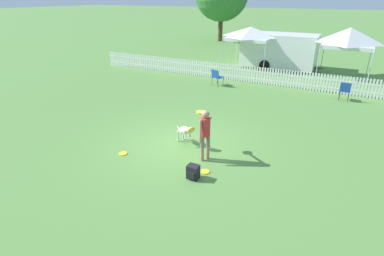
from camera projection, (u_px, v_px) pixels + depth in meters
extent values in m
plane|color=#5B8C42|center=(180.00, 144.00, 9.98)|extent=(240.00, 240.00, 0.00)
cylinder|color=tan|center=(202.00, 154.00, 8.92)|extent=(0.11, 0.11, 0.44)
cylinder|color=#7A705B|center=(202.00, 142.00, 8.75)|extent=(0.12, 0.12, 0.36)
cylinder|color=tan|center=(208.00, 152.00, 9.01)|extent=(0.11, 0.11, 0.44)
cylinder|color=#7A705B|center=(208.00, 140.00, 8.85)|extent=(0.12, 0.12, 0.36)
cylinder|color=red|center=(205.00, 127.00, 8.62)|extent=(0.39, 0.39, 0.55)
sphere|color=tan|center=(206.00, 114.00, 8.46)|extent=(0.22, 0.22, 0.22)
cylinder|color=tan|center=(200.00, 132.00, 8.51)|extent=(0.15, 0.21, 0.67)
cylinder|color=tan|center=(205.00, 115.00, 8.88)|extent=(0.58, 0.47, 0.14)
cylinder|color=yellow|center=(200.00, 113.00, 9.18)|extent=(0.26, 0.26, 0.02)
cylinder|color=yellow|center=(200.00, 112.00, 9.17)|extent=(0.26, 0.26, 0.02)
ellipsoid|color=beige|center=(184.00, 130.00, 9.85)|extent=(0.68, 0.57, 0.45)
ellipsoid|color=silver|center=(184.00, 132.00, 9.88)|extent=(0.36, 0.31, 0.21)
sphere|color=beige|center=(190.00, 130.00, 9.51)|extent=(0.18, 0.18, 0.18)
cone|color=beige|center=(191.00, 130.00, 9.43)|extent=(0.19, 0.17, 0.14)
cylinder|color=yellow|center=(191.00, 130.00, 9.43)|extent=(0.24, 0.28, 0.25)
cone|color=beige|center=(191.00, 127.00, 9.53)|extent=(0.06, 0.06, 0.08)
cone|color=beige|center=(188.00, 128.00, 9.48)|extent=(0.06, 0.06, 0.08)
cylinder|color=silver|center=(183.00, 135.00, 10.22)|extent=(0.06, 0.06, 0.37)
cylinder|color=silver|center=(178.00, 136.00, 10.13)|extent=(0.06, 0.06, 0.37)
cylinder|color=silver|center=(189.00, 133.00, 9.77)|extent=(0.18, 0.14, 0.29)
cylinder|color=silver|center=(185.00, 134.00, 9.68)|extent=(0.18, 0.14, 0.29)
cone|color=beige|center=(178.00, 127.00, 10.21)|extent=(0.27, 0.20, 0.20)
cylinder|color=yellow|center=(205.00, 172.00, 8.41)|extent=(0.26, 0.26, 0.02)
cylinder|color=yellow|center=(123.00, 154.00, 9.37)|extent=(0.26, 0.26, 0.02)
cube|color=black|center=(193.00, 172.00, 8.05)|extent=(0.31, 0.25, 0.40)
cube|color=black|center=(191.00, 176.00, 7.95)|extent=(0.22, 0.04, 0.20)
cube|color=white|center=(255.00, 79.00, 16.73)|extent=(21.07, 0.04, 0.06)
cube|color=white|center=(256.00, 72.00, 16.57)|extent=(21.07, 0.04, 0.06)
cube|color=white|center=(111.00, 59.00, 21.09)|extent=(0.09, 0.02, 0.95)
cube|color=white|center=(112.00, 59.00, 21.03)|extent=(0.09, 0.02, 0.95)
cube|color=white|center=(114.00, 59.00, 20.97)|extent=(0.09, 0.02, 0.95)
cube|color=white|center=(116.00, 59.00, 20.91)|extent=(0.09, 0.02, 0.95)
cube|color=white|center=(117.00, 59.00, 20.85)|extent=(0.09, 0.02, 0.95)
cube|color=white|center=(119.00, 59.00, 20.78)|extent=(0.09, 0.02, 0.95)
cube|color=white|center=(121.00, 60.00, 20.72)|extent=(0.09, 0.02, 0.95)
cube|color=white|center=(122.00, 60.00, 20.66)|extent=(0.09, 0.02, 0.95)
cube|color=white|center=(124.00, 60.00, 20.60)|extent=(0.09, 0.02, 0.95)
cube|color=white|center=(125.00, 60.00, 20.54)|extent=(0.09, 0.02, 0.95)
cube|color=white|center=(127.00, 60.00, 20.48)|extent=(0.09, 0.02, 0.95)
cube|color=white|center=(129.00, 61.00, 20.42)|extent=(0.09, 0.02, 0.95)
cube|color=white|center=(130.00, 61.00, 20.36)|extent=(0.09, 0.02, 0.95)
cube|color=white|center=(132.00, 61.00, 20.30)|extent=(0.09, 0.02, 0.95)
cube|color=white|center=(134.00, 61.00, 20.23)|extent=(0.09, 0.02, 0.95)
cube|color=white|center=(136.00, 61.00, 20.17)|extent=(0.09, 0.02, 0.95)
cube|color=white|center=(137.00, 62.00, 20.11)|extent=(0.09, 0.02, 0.95)
cube|color=white|center=(139.00, 62.00, 20.05)|extent=(0.09, 0.02, 0.95)
cube|color=white|center=(141.00, 62.00, 19.99)|extent=(0.09, 0.02, 0.95)
cube|color=white|center=(143.00, 62.00, 19.93)|extent=(0.09, 0.02, 0.95)
cube|color=white|center=(144.00, 62.00, 19.87)|extent=(0.09, 0.02, 0.95)
cube|color=white|center=(146.00, 63.00, 19.81)|extent=(0.09, 0.02, 0.95)
cube|color=white|center=(148.00, 63.00, 19.75)|extent=(0.09, 0.02, 0.95)
cube|color=white|center=(150.00, 63.00, 19.68)|extent=(0.09, 0.02, 0.95)
cube|color=white|center=(152.00, 63.00, 19.62)|extent=(0.09, 0.02, 0.95)
cube|color=white|center=(153.00, 63.00, 19.56)|extent=(0.09, 0.02, 0.95)
cube|color=white|center=(155.00, 64.00, 19.50)|extent=(0.09, 0.02, 0.95)
cube|color=white|center=(157.00, 64.00, 19.44)|extent=(0.09, 0.02, 0.95)
cube|color=white|center=(159.00, 64.00, 19.38)|extent=(0.09, 0.02, 0.95)
cube|color=white|center=(161.00, 64.00, 19.32)|extent=(0.09, 0.02, 0.95)
cube|color=white|center=(163.00, 65.00, 19.26)|extent=(0.09, 0.02, 0.95)
cube|color=white|center=(165.00, 65.00, 19.19)|extent=(0.09, 0.02, 0.95)
cube|color=white|center=(166.00, 65.00, 19.13)|extent=(0.09, 0.02, 0.95)
cube|color=white|center=(168.00, 65.00, 19.07)|extent=(0.09, 0.02, 0.95)
cube|color=white|center=(170.00, 65.00, 19.01)|extent=(0.09, 0.02, 0.95)
cube|color=white|center=(172.00, 66.00, 18.95)|extent=(0.09, 0.02, 0.95)
cube|color=white|center=(174.00, 66.00, 18.89)|extent=(0.09, 0.02, 0.95)
cube|color=white|center=(176.00, 66.00, 18.83)|extent=(0.09, 0.02, 0.95)
cube|color=white|center=(178.00, 66.00, 18.77)|extent=(0.09, 0.02, 0.95)
cube|color=white|center=(180.00, 67.00, 18.71)|extent=(0.09, 0.02, 0.95)
cube|color=white|center=(182.00, 67.00, 18.64)|extent=(0.09, 0.02, 0.95)
cube|color=white|center=(184.00, 67.00, 18.58)|extent=(0.09, 0.02, 0.95)
cube|color=white|center=(186.00, 67.00, 18.52)|extent=(0.09, 0.02, 0.95)
cube|color=white|center=(188.00, 67.00, 18.46)|extent=(0.09, 0.02, 0.95)
cube|color=white|center=(190.00, 68.00, 18.40)|extent=(0.09, 0.02, 0.95)
cube|color=white|center=(192.00, 68.00, 18.34)|extent=(0.09, 0.02, 0.95)
cube|color=white|center=(195.00, 68.00, 18.28)|extent=(0.09, 0.02, 0.95)
cube|color=white|center=(197.00, 68.00, 18.22)|extent=(0.09, 0.02, 0.95)
cube|color=white|center=(199.00, 69.00, 18.16)|extent=(0.09, 0.02, 0.95)
cube|color=white|center=(201.00, 69.00, 18.09)|extent=(0.09, 0.02, 0.95)
cube|color=white|center=(203.00, 69.00, 18.03)|extent=(0.09, 0.02, 0.95)
cube|color=white|center=(205.00, 69.00, 17.97)|extent=(0.09, 0.02, 0.95)
cube|color=white|center=(207.00, 70.00, 17.91)|extent=(0.09, 0.02, 0.95)
cube|color=white|center=(210.00, 70.00, 17.85)|extent=(0.09, 0.02, 0.95)
cube|color=white|center=(212.00, 70.00, 17.79)|extent=(0.09, 0.02, 0.95)
cube|color=white|center=(214.00, 70.00, 17.73)|extent=(0.09, 0.02, 0.95)
cube|color=white|center=(216.00, 71.00, 17.67)|extent=(0.09, 0.02, 0.95)
cube|color=white|center=(219.00, 71.00, 17.61)|extent=(0.09, 0.02, 0.95)
cube|color=white|center=(221.00, 71.00, 17.54)|extent=(0.09, 0.02, 0.95)
cube|color=white|center=(223.00, 72.00, 17.48)|extent=(0.09, 0.02, 0.95)
cube|color=white|center=(225.00, 72.00, 17.42)|extent=(0.09, 0.02, 0.95)
cube|color=white|center=(228.00, 72.00, 17.36)|extent=(0.09, 0.02, 0.95)
cube|color=white|center=(230.00, 72.00, 17.30)|extent=(0.09, 0.02, 0.95)
cube|color=white|center=(232.00, 73.00, 17.24)|extent=(0.09, 0.02, 0.95)
cube|color=white|center=(235.00, 73.00, 17.18)|extent=(0.09, 0.02, 0.95)
cube|color=white|center=(237.00, 73.00, 17.12)|extent=(0.09, 0.02, 0.95)
cube|color=white|center=(240.00, 73.00, 17.05)|extent=(0.09, 0.02, 0.95)
cube|color=white|center=(242.00, 74.00, 16.99)|extent=(0.09, 0.02, 0.95)
cube|color=white|center=(244.00, 74.00, 16.93)|extent=(0.09, 0.02, 0.95)
cube|color=white|center=(247.00, 74.00, 16.87)|extent=(0.09, 0.02, 0.95)
cube|color=white|center=(249.00, 75.00, 16.81)|extent=(0.09, 0.02, 0.95)
cube|color=white|center=(252.00, 75.00, 16.75)|extent=(0.09, 0.02, 0.95)
cube|color=white|center=(254.00, 75.00, 16.69)|extent=(0.09, 0.02, 0.95)
cube|color=white|center=(257.00, 75.00, 16.63)|extent=(0.09, 0.02, 0.95)
cube|color=white|center=(259.00, 76.00, 16.57)|extent=(0.09, 0.02, 0.95)
cube|color=white|center=(262.00, 76.00, 16.50)|extent=(0.09, 0.02, 0.95)
cube|color=white|center=(265.00, 76.00, 16.44)|extent=(0.09, 0.02, 0.95)
cube|color=white|center=(267.00, 77.00, 16.38)|extent=(0.09, 0.02, 0.95)
cube|color=white|center=(270.00, 77.00, 16.32)|extent=(0.09, 0.02, 0.95)
cube|color=white|center=(272.00, 77.00, 16.26)|extent=(0.09, 0.02, 0.95)
cube|color=white|center=(275.00, 78.00, 16.20)|extent=(0.09, 0.02, 0.95)
cube|color=white|center=(278.00, 78.00, 16.14)|extent=(0.09, 0.02, 0.95)
cube|color=white|center=(280.00, 78.00, 16.08)|extent=(0.09, 0.02, 0.95)
cube|color=white|center=(283.00, 78.00, 16.02)|extent=(0.09, 0.02, 0.95)
cube|color=white|center=(286.00, 79.00, 15.95)|extent=(0.09, 0.02, 0.95)
cube|color=white|center=(289.00, 79.00, 15.89)|extent=(0.09, 0.02, 0.95)
cube|color=white|center=(291.00, 79.00, 15.83)|extent=(0.09, 0.02, 0.95)
cube|color=white|center=(294.00, 80.00, 15.77)|extent=(0.09, 0.02, 0.95)
cube|color=white|center=(297.00, 80.00, 15.71)|extent=(0.09, 0.02, 0.95)
cube|color=white|center=(300.00, 80.00, 15.65)|extent=(0.09, 0.02, 0.95)
cube|color=white|center=(303.00, 81.00, 15.59)|extent=(0.09, 0.02, 0.95)
cube|color=white|center=(306.00, 81.00, 15.53)|extent=(0.09, 0.02, 0.95)
cube|color=white|center=(309.00, 81.00, 15.47)|extent=(0.09, 0.02, 0.95)
cube|color=white|center=(312.00, 82.00, 15.40)|extent=(0.09, 0.02, 0.95)
cube|color=white|center=(315.00, 82.00, 15.34)|extent=(0.09, 0.02, 0.95)
cube|color=white|center=(318.00, 82.00, 15.28)|extent=(0.09, 0.02, 0.95)
cube|color=white|center=(321.00, 83.00, 15.22)|extent=(0.09, 0.02, 0.95)
cube|color=white|center=(324.00, 83.00, 15.16)|extent=(0.09, 0.02, 0.95)
cube|color=white|center=(327.00, 84.00, 15.10)|extent=(0.09, 0.02, 0.95)
cube|color=white|center=(330.00, 84.00, 15.04)|extent=(0.09, 0.02, 0.95)
cube|color=white|center=(333.00, 84.00, 14.98)|extent=(0.09, 0.02, 0.95)
cube|color=white|center=(336.00, 85.00, 14.91)|extent=(0.09, 0.02, 0.95)
cube|color=white|center=(339.00, 85.00, 14.85)|extent=(0.09, 0.02, 0.95)
cube|color=white|center=(342.00, 85.00, 14.79)|extent=(0.09, 0.02, 0.95)
cube|color=white|center=(346.00, 86.00, 14.73)|extent=(0.09, 0.02, 0.95)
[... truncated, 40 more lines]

